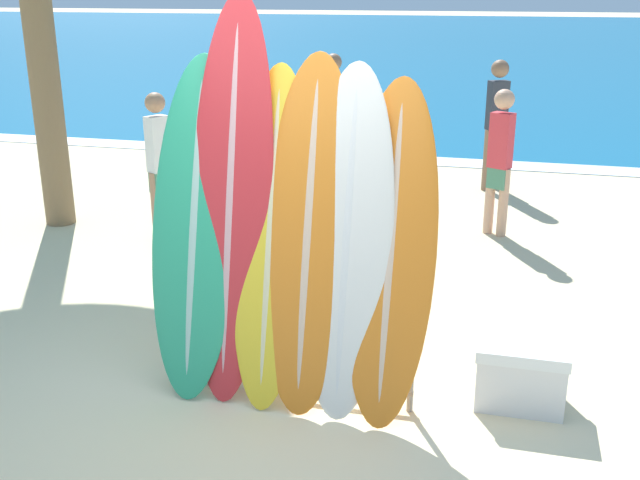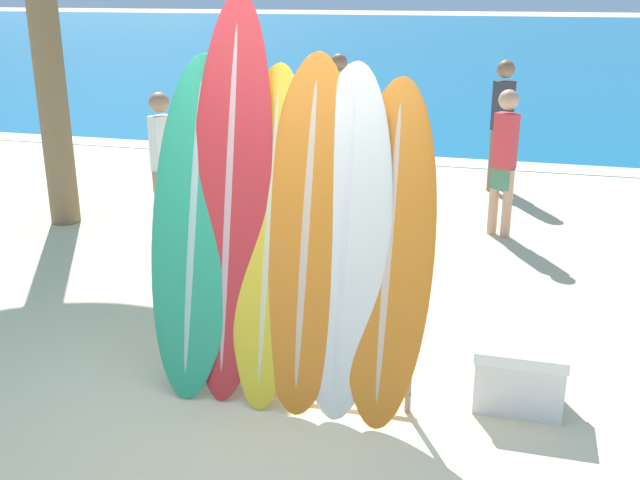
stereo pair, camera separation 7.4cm
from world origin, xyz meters
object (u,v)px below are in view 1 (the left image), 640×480
at_px(surfboard_slot_0, 195,229).
at_px(surfboard_slot_5, 391,254).
at_px(person_far_right, 159,161).
at_px(person_near_water, 500,157).
at_px(surfboard_rack, 289,335).
at_px(surfboard_slot_1, 231,202).
at_px(surfboard_slot_3, 309,236).
at_px(cooler_box, 521,374).
at_px(person_far_left, 496,120).
at_px(surfboard_slot_2, 271,239).
at_px(person_mid_beach, 333,111).
at_px(surfboard_slot_4, 347,244).

height_order(surfboard_slot_0, surfboard_slot_5, surfboard_slot_0).
bearing_deg(person_far_right, person_near_water, 132.79).
bearing_deg(surfboard_rack, surfboard_slot_0, 176.08).
relative_size(surfboard_slot_1, person_near_water, 1.63).
bearing_deg(surfboard_slot_1, surfboard_slot_3, -4.03).
height_order(surfboard_slot_0, cooler_box, surfboard_slot_0).
distance_m(surfboard_rack, person_far_left, 5.80).
distance_m(surfboard_slot_5, cooler_box, 1.17).
height_order(surfboard_slot_3, person_near_water, surfboard_slot_3).
distance_m(surfboard_slot_2, person_near_water, 3.95).
distance_m(surfboard_slot_0, surfboard_slot_5, 1.26).
height_order(surfboard_rack, surfboard_slot_2, surfboard_slot_2).
relative_size(surfboard_slot_0, surfboard_slot_3, 0.99).
bearing_deg(person_far_left, person_mid_beach, 146.33).
distance_m(surfboard_slot_2, cooler_box, 1.80).
relative_size(person_near_water, person_far_left, 0.93).
height_order(surfboard_slot_5, person_mid_beach, surfboard_slot_5).
xyz_separation_m(person_near_water, person_mid_beach, (-2.29, 2.08, 0.07)).
height_order(person_mid_beach, person_far_right, person_mid_beach).
distance_m(surfboard_slot_1, person_near_water, 4.03).
bearing_deg(person_near_water, cooler_box, 121.16).
distance_m(surfboard_slot_0, person_mid_beach, 5.82).
xyz_separation_m(surfboard_slot_5, person_mid_beach, (-1.74, 5.79, -0.10)).
bearing_deg(surfboard_slot_4, surfboard_slot_3, 178.91).
distance_m(person_mid_beach, person_far_left, 2.19).
bearing_deg(surfboard_slot_4, surfboard_slot_0, 179.81).
relative_size(person_far_right, cooler_box, 2.73).
bearing_deg(person_far_right, person_mid_beach, -173.40).
distance_m(surfboard_slot_4, person_far_right, 3.76).
height_order(surfboard_slot_0, person_near_water, surfboard_slot_0).
height_order(surfboard_slot_4, person_mid_beach, surfboard_slot_4).
relative_size(surfboard_rack, surfboard_slot_1, 0.64).
relative_size(surfboard_slot_5, cooler_box, 3.64).
bearing_deg(person_mid_beach, surfboard_slot_3, -175.95).
height_order(surfboard_rack, person_mid_beach, person_mid_beach).
xyz_separation_m(surfboard_slot_3, surfboard_slot_5, (0.51, 0.00, -0.07)).
bearing_deg(surfboard_rack, surfboard_slot_4, 6.18).
bearing_deg(surfboard_slot_2, surfboard_slot_3, -0.19).
xyz_separation_m(surfboard_slot_4, person_near_water, (0.82, 3.72, -0.22)).
distance_m(surfboard_slot_5, person_mid_beach, 6.05).
height_order(person_near_water, cooler_box, person_near_water).
xyz_separation_m(surfboard_slot_4, cooler_box, (1.09, 0.22, -0.85)).
relative_size(surfboard_slot_4, surfboard_slot_5, 1.04).
relative_size(surfboard_slot_5, person_near_water, 1.32).
height_order(surfboard_slot_1, person_near_water, surfboard_slot_1).
height_order(surfboard_rack, surfboard_slot_0, surfboard_slot_0).
xyz_separation_m(surfboard_slot_3, person_far_right, (-2.34, 2.72, -0.25)).
height_order(surfboard_slot_1, person_far_right, surfboard_slot_1).
height_order(surfboard_slot_5, person_far_right, surfboard_slot_5).
distance_m(surfboard_rack, surfboard_slot_4, 0.73).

